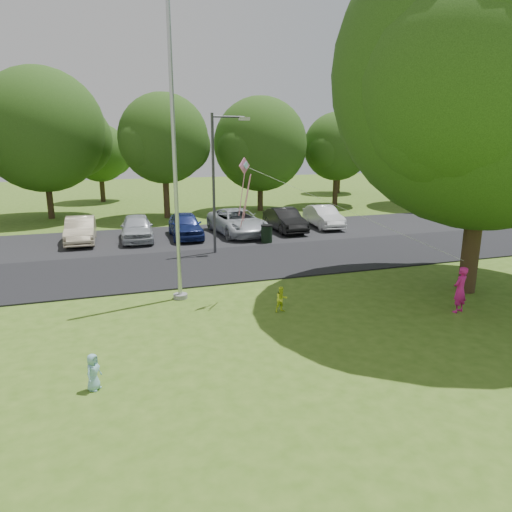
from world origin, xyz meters
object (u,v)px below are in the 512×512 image
object	(u,v)px
kite	(252,182)
woman	(460,290)
child_yellow	(282,299)
flagpole	(175,181)
trash_can	(267,234)
child_blue	(93,372)
big_tree	(491,81)
street_lamp	(219,171)

from	to	relation	value
kite	woman	bearing A→B (deg)	-63.15
woman	child_yellow	size ratio (longest dim) A/B	1.79
flagpole	trash_can	distance (m)	10.24
trash_can	kite	bearing A→B (deg)	-112.77
child_blue	kite	xyz separation A→B (m)	(5.22, 4.62, 3.70)
trash_can	big_tree	world-z (taller)	big_tree
woman	big_tree	bearing A→B (deg)	-156.10
flagpole	woman	distance (m)	10.03
trash_can	child_yellow	xyz separation A→B (m)	(-2.99, -9.87, -0.09)
flagpole	big_tree	distance (m)	11.03
street_lamp	kite	size ratio (longest dim) A/B	1.03
street_lamp	big_tree	world-z (taller)	big_tree
woman	street_lamp	bearing A→B (deg)	-79.81
woman	trash_can	bearing A→B (deg)	-95.65
child_yellow	kite	size ratio (longest dim) A/B	0.13
trash_can	woman	world-z (taller)	woman
woman	kite	bearing A→B (deg)	-46.15
trash_can	big_tree	size ratio (longest dim) A/B	0.08
street_lamp	child_blue	world-z (taller)	street_lamp
flagpole	street_lamp	world-z (taller)	flagpole
trash_can	child_yellow	size ratio (longest dim) A/B	1.19
flagpole	big_tree	size ratio (longest dim) A/B	0.77
kite	child_yellow	bearing A→B (deg)	-103.71
child_blue	big_tree	bearing A→B (deg)	-41.13
kite	child_blue	bearing A→B (deg)	-173.24
child_yellow	child_blue	bearing A→B (deg)	-157.39
street_lamp	kite	bearing A→B (deg)	-95.51
big_tree	child_yellow	bearing A→B (deg)	177.89
woman	kite	size ratio (longest dim) A/B	0.24
big_tree	child_blue	xyz separation A→B (m)	(-13.04, -2.92, -6.97)
trash_can	street_lamp	bearing A→B (deg)	-154.66
street_lamp	child_blue	bearing A→B (deg)	-117.24
child_blue	woman	bearing A→B (deg)	-46.92
child_yellow	child_blue	distance (m)	6.60
flagpole	trash_can	bearing A→B (deg)	51.68
child_blue	kite	bearing A→B (deg)	-12.24
woman	child_yellow	xyz separation A→B (m)	(-5.50, 1.84, -0.34)
street_lamp	trash_can	distance (m)	4.81
trash_can	child_blue	xyz separation A→B (m)	(-8.77, -13.06, -0.09)
big_tree	woman	size ratio (longest dim) A/B	8.44
flagpole	child_blue	xyz separation A→B (m)	(-2.83, -5.55, -3.73)
flagpole	child_blue	world-z (taller)	flagpole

